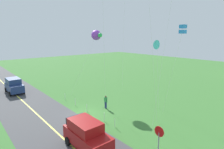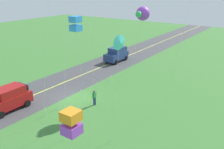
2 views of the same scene
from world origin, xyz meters
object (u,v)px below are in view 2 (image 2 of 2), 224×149
object	(u,v)px
car_parked_west_far	(116,54)
kite_orange_near	(143,14)
person_adult_near	(94,97)
kite_blue_mid	(71,123)
kite_pink_drift	(120,43)
car_suv_foreground	(8,98)
kite_yellow_high	(76,24)

from	to	relation	value
car_parked_west_far	kite_orange_near	distance (m)	15.09
person_adult_near	kite_blue_mid	size ratio (longest dim) A/B	0.21
person_adult_near	kite_pink_drift	distance (m)	9.09
car_suv_foreground	car_parked_west_far	xyz separation A→B (m)	(-19.66, -0.66, 0.00)
car_parked_west_far	kite_orange_near	bearing A→B (deg)	45.24
kite_pink_drift	kite_orange_near	xyz separation A→B (m)	(-8.35, -2.73, 1.16)
car_parked_west_far	kite_orange_near	xyz separation A→B (m)	(9.18, 9.26, 7.60)
car_parked_west_far	kite_pink_drift	bearing A→B (deg)	34.37
car_parked_west_far	kite_pink_drift	size ratio (longest dim) A/B	0.54
car_suv_foreground	kite_orange_near	bearing A→B (deg)	140.64
person_adult_near	car_parked_west_far	bearing A→B (deg)	-60.11
car_parked_west_far	kite_blue_mid	world-z (taller)	kite_blue_mid
kite_yellow_high	kite_pink_drift	size ratio (longest dim) A/B	1.19
kite_orange_near	kite_yellow_high	bearing A→B (deg)	9.43
kite_blue_mid	person_adult_near	bearing A→B (deg)	-143.68
car_suv_foreground	kite_yellow_high	bearing A→B (deg)	82.34
kite_blue_mid	kite_orange_near	xyz separation A→B (m)	(-17.50, -6.79, 1.71)
car_suv_foreground	kite_orange_near	distance (m)	15.54
person_adult_near	kite_blue_mid	world-z (taller)	kite_blue_mid
person_adult_near	kite_pink_drift	xyz separation A→B (m)	(3.34, 5.12, 6.74)
kite_blue_mid	kite_yellow_high	size ratio (longest dim) A/B	0.77
car_suv_foreground	kite_pink_drift	size ratio (longest dim) A/B	0.54
car_parked_west_far	kite_blue_mid	bearing A→B (deg)	31.03
car_suv_foreground	kite_blue_mid	distance (m)	17.91
car_parked_west_far	kite_pink_drift	distance (m)	22.19
car_parked_west_far	kite_yellow_high	xyz separation A→B (m)	(21.08, 11.23, 8.12)
kite_orange_near	person_adult_near	bearing A→B (deg)	-25.48
person_adult_near	kite_blue_mid	bearing A→B (deg)	130.38
kite_blue_mid	kite_orange_near	world-z (taller)	kite_orange_near
car_suv_foreground	kite_pink_drift	world-z (taller)	kite_pink_drift
person_adult_near	kite_pink_drift	world-z (taller)	kite_pink_drift
car_parked_west_far	kite_orange_near	size ratio (longest dim) A/B	0.47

